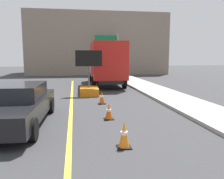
{
  "coord_description": "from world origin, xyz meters",
  "views": [
    {
      "loc": [
        0.18,
        1.13,
        2.33
      ],
      "look_at": [
        0.89,
        5.6,
        1.7
      ],
      "focal_mm": 37.87,
      "sensor_mm": 36.0,
      "label": 1
    }
  ],
  "objects": [
    {
      "name": "traffic_cone_mid_lane",
      "position": [
        1.4,
        6.83,
        0.34
      ],
      "size": [
        0.36,
        0.36,
        0.69
      ],
      "color": "black",
      "rests_on": "ground"
    },
    {
      "name": "pickup_car",
      "position": [
        -1.86,
        9.49,
        0.7
      ],
      "size": [
        2.31,
        5.21,
        1.38
      ],
      "color": "black",
      "rests_on": "ground"
    },
    {
      "name": "highway_guide_sign",
      "position": [
        4.54,
        29.1,
        3.42
      ],
      "size": [
        2.79,
        0.2,
        5.0
      ],
      "color": "gray",
      "rests_on": "ground"
    },
    {
      "name": "far_building_block",
      "position": [
        3.35,
        35.23,
        3.97
      ],
      "size": [
        18.24,
        9.03,
        7.93
      ],
      "primitive_type": "cube",
      "color": "gray",
      "rests_on": "ground"
    },
    {
      "name": "traffic_cone_far_lane",
      "position": [
        1.42,
        9.65,
        0.3
      ],
      "size": [
        0.36,
        0.36,
        0.61
      ],
      "color": "black",
      "rests_on": "ground"
    },
    {
      "name": "lane_center_stripe",
      "position": [
        0.0,
        6.0,
        0.0
      ],
      "size": [
        0.14,
        36.0,
        0.01
      ],
      "primitive_type": "cube",
      "color": "yellow",
      "rests_on": "ground"
    },
    {
      "name": "box_truck",
      "position": [
        2.74,
        20.17,
        1.83
      ],
      "size": [
        2.7,
        7.47,
        3.38
      ],
      "color": "black",
      "rests_on": "ground"
    },
    {
      "name": "arrow_board_trailer",
      "position": [
        1.05,
        15.47,
        0.48
      ],
      "size": [
        1.6,
        1.83,
        2.7
      ],
      "color": "orange",
      "rests_on": "ground"
    },
    {
      "name": "traffic_cone_curbside",
      "position": [
        1.5,
        12.58,
        0.32
      ],
      "size": [
        0.36,
        0.36,
        0.65
      ],
      "color": "black",
      "rests_on": "ground"
    }
  ]
}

